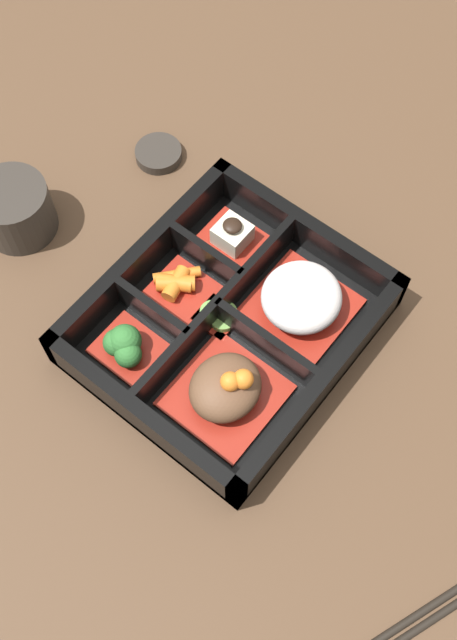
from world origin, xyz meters
name	(u,v)px	position (x,y,z in m)	size (l,w,h in m)	color
ground_plane	(228,331)	(0.00, 0.00, 0.00)	(3.00, 3.00, 0.00)	#4C3523
bento_base	(228,329)	(0.00, 0.00, 0.01)	(0.27, 0.23, 0.01)	black
bento_rim	(225,318)	(0.00, 0.00, 0.02)	(0.27, 0.23, 0.05)	black
bowl_rice	(301,299)	(-0.06, 0.04, 0.03)	(0.10, 0.09, 0.05)	maroon
bowl_stew	(226,389)	(0.06, 0.04, 0.03)	(0.10, 0.09, 0.05)	maroon
bowl_tofu	(232,237)	(-0.08, -0.06, 0.02)	(0.06, 0.07, 0.04)	maroon
bowl_carrots	(178,287)	(0.00, -0.06, 0.02)	(0.06, 0.07, 0.02)	maroon
bowl_greens	(125,346)	(0.08, -0.06, 0.03)	(0.06, 0.07, 0.04)	maroon
bowl_pickles	(220,316)	(0.00, -0.01, 0.02)	(0.04, 0.04, 0.01)	maroon
tea_cup	(15,209)	(0.04, -0.25, 0.03)	(0.08, 0.08, 0.06)	#2D2823
chopsticks	(406,630)	(0.12, 0.29, 0.00)	(0.21, 0.10, 0.01)	black
sauce_dish	(159,153)	(-0.12, -0.20, 0.01)	(0.05, 0.05, 0.01)	#2D2823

